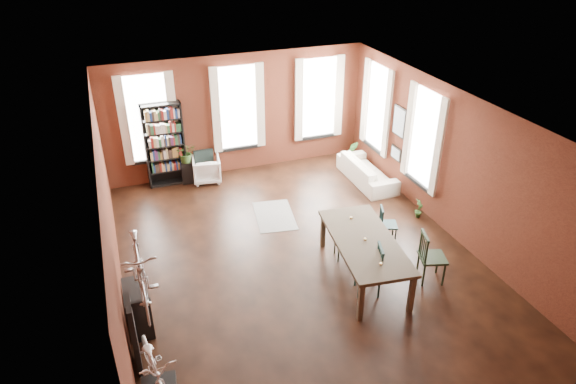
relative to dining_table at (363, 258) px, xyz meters
name	(u,v)px	position (x,y,z in m)	size (l,w,h in m)	color
room	(300,151)	(-0.73, 1.58, 1.71)	(9.00, 9.04, 3.22)	black
dining_table	(363,258)	(0.00, 0.00, 0.00)	(1.13, 2.49, 0.85)	#443828
dining_chair_a	(368,270)	(-0.15, -0.46, 0.08)	(0.46, 0.46, 1.01)	#16312F
dining_chair_b	(344,241)	(-0.08, 0.70, -0.03)	(0.36, 0.36, 0.78)	black
dining_chair_c	(433,257)	(1.19, -0.55, 0.10)	(0.48, 0.48, 1.04)	#20301C
dining_chair_d	(388,224)	(1.08, 0.93, -0.02)	(0.37, 0.37, 0.81)	#173132
bookshelf	(165,145)	(-2.98, 5.27, 0.67)	(1.00, 0.32, 2.20)	black
white_armchair	(206,168)	(-2.00, 5.06, -0.06)	(0.71, 0.66, 0.73)	white
cream_sofa	(367,167)	(1.97, 3.57, -0.02)	(2.08, 0.61, 0.81)	beige
striped_rug	(274,216)	(-0.90, 2.74, -0.42)	(0.88, 1.41, 0.01)	black
bike_wall_rack	(134,335)	(-4.38, -0.83, 0.22)	(0.16, 0.60, 1.30)	black
console_table	(138,308)	(-4.26, 0.07, -0.03)	(0.40, 0.80, 0.80)	black
plant_stand	(187,172)	(-2.50, 5.17, -0.13)	(0.30, 0.30, 0.59)	black
plant_by_sofa	(350,159)	(2.01, 4.63, -0.26)	(0.40, 0.73, 0.33)	#255421
plant_small	(418,214)	(2.25, 1.51, -0.34)	(0.25, 0.48, 0.17)	#356327
bicycle_floor	(151,349)	(-4.16, -1.44, 0.45)	(0.51, 0.77, 1.46)	silver
bicycle_hung	(137,253)	(-4.13, -0.83, 1.71)	(0.47, 1.00, 1.66)	#A5A8AD
plant_on_stand	(186,155)	(-2.49, 5.14, 0.38)	(0.49, 0.54, 0.42)	#335823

